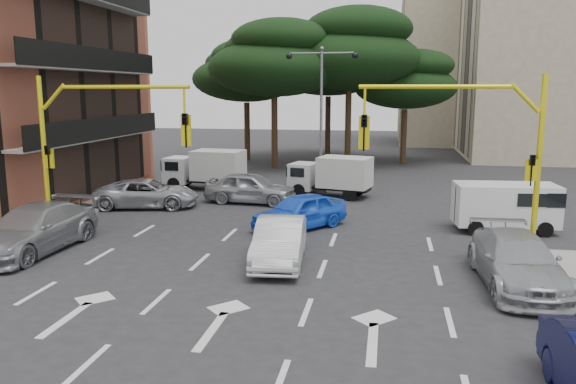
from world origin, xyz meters
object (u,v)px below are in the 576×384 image
Objects in this scene: signal_mast_left at (88,135)px; box_truck_a at (205,170)px; car_silver_cross_a at (147,193)px; van_white at (505,207)px; box_truck_b at (331,176)px; car_silver_cross_b at (250,188)px; car_silver_parked at (517,261)px; car_white_hatch at (280,241)px; car_blue_compact at (300,211)px; street_lamp_center at (321,91)px; signal_mast_right at (481,141)px; car_silver_wagon at (34,229)px.

signal_mast_left reaches higher than box_truck_a.
van_white reaches higher than car_silver_cross_a.
box_truck_b is (-7.50, 6.04, 0.09)m from van_white.
van_white reaches higher than car_silver_cross_b.
box_truck_b is at bearing 114.42° from car_silver_parked.
car_white_hatch is 1.03× the size of car_blue_compact.
signal_mast_left is at bearing -115.91° from street_lamp_center.
signal_mast_left is at bearing -119.30° from car_blue_compact.
car_silver_cross_b reaches higher than car_blue_compact.
street_lamp_center reaches higher than signal_mast_left.
box_truck_a is at bearing 86.47° from signal_mast_left.
car_silver_parked is at bearing -12.95° from car_white_hatch.
car_blue_compact is (0.50, -11.05, -4.72)m from street_lamp_center.
car_white_hatch is at bearing -50.57° from car_blue_compact.
car_white_hatch is at bearing -144.84° from car_silver_cross_a.
van_white is (1.70, 4.01, -2.92)m from signal_mast_right.
car_silver_wagon is 1.22× the size of car_silver_cross_b.
signal_mast_left is 1.34× the size of box_truck_a.
van_white is at bearing -102.95° from car_silver_cross_b.
signal_mast_right reaches higher than van_white.
car_silver_cross_b is 1.04× the size of box_truck_b.
street_lamp_center is 12.02m from car_blue_compact.
van_white is at bearing -107.98° from car_silver_cross_a.
signal_mast_left reaches higher than car_silver_wagon.
signal_mast_right is at bearing -123.79° from car_silver_cross_b.
car_silver_wagon is at bearing 176.31° from box_truck_a.
car_white_hatch is 1.12× the size of van_white.
signal_mast_left reaches higher than van_white.
car_silver_cross_a is 4.94m from car_silver_cross_b.
car_white_hatch is 9.79m from car_silver_cross_b.
car_silver_parked is (14.86, -8.31, 0.07)m from car_silver_cross_a.
car_white_hatch is 9.72m from van_white.
signal_mast_right is 1.56× the size of van_white.
signal_mast_right reaches higher than box_truck_a.
car_silver_parked is at bearing -12.79° from van_white.
car_silver_cross_b is (-3.19, 4.68, 0.05)m from car_blue_compact.
signal_mast_left is 16.09m from van_white.
box_truck_b is (0.50, 7.09, 0.34)m from car_blue_compact.
signal_mast_right reaches higher than car_white_hatch.
box_truck_b is (0.44, 11.64, 0.34)m from car_white_hatch.
street_lamp_center is at bearing 64.09° from signal_mast_left.
box_truck_b is at bearing 120.01° from signal_mast_right.
street_lamp_center is (6.80, 14.01, 1.54)m from signal_mast_left.
box_truck_a is at bearing 95.82° from box_truck_b.
car_silver_cross_a is (-7.26, -8.23, -4.76)m from street_lamp_center.
car_blue_compact is at bearing -87.41° from street_lamp_center.
street_lamp_center is 11.96m from car_silver_cross_a.
box_truck_a is at bearing -23.89° from car_silver_cross_a.
signal_mast_right is at bearing -27.88° from van_white.
car_blue_compact is at bearing -121.54° from car_silver_cross_a.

